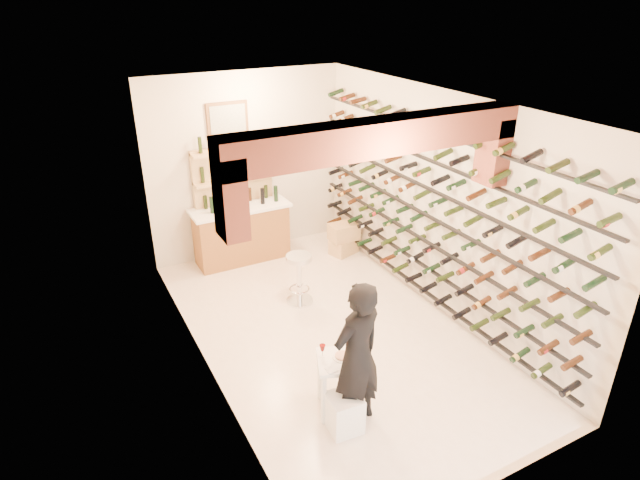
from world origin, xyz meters
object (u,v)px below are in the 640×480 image
Objects in this scene: crate_lower at (344,246)px; white_stool at (344,413)px; wine_rack at (426,210)px; back_counter at (242,232)px; chrome_barstool at (299,275)px; person at (357,356)px; tasting_table at (339,369)px.

white_stool is at bearing -120.20° from crate_lower.
wine_rack is 3.38m from back_counter.
back_counter is at bearing 159.68° from crate_lower.
chrome_barstool is (0.26, -1.75, -0.07)m from back_counter.
white_stool is 0.69m from person.
back_counter is at bearing 124.66° from wine_rack.
tasting_table is 0.47m from white_stool.
wine_rack is 3.35× the size of back_counter.
wine_rack is at bearing -86.29° from crate_lower.
chrome_barstool is 1.69× the size of crate_lower.
tasting_table is at bearing 71.71° from white_stool.
tasting_table is at bearing -121.08° from crate_lower.
crate_lower is at bearing -132.38° from person.
crate_lower is at bearing 37.85° from chrome_barstool.
person is 2.21× the size of chrome_barstool.
crate_lower is (2.06, 3.42, -0.44)m from tasting_table.
wine_rack reaches higher than tasting_table.
chrome_barstool is at bearing 74.50° from white_stool.
back_counter is at bearing 98.57° from chrome_barstool.
chrome_barstool is at bearing -116.00° from person.
back_counter is 0.97× the size of person.
tasting_table is at bearing -147.47° from wine_rack.
back_counter is 1.98× the size of tasting_table.
tasting_table is 0.49× the size of person.
wine_rack is 13.09× the size of white_stool.
crate_lower is (2.15, 3.70, -0.08)m from white_stool.
person is at bearing -48.48° from tasting_table.
back_counter is 3.91× the size of white_stool.
person reaches higher than tasting_table.
wine_rack reaches higher than chrome_barstool.
back_counter reaches higher than crate_lower.
tasting_table reaches higher than white_stool.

